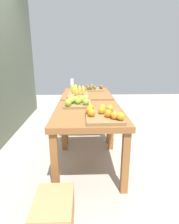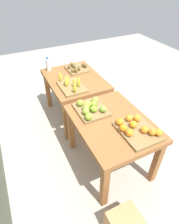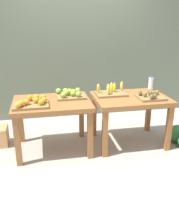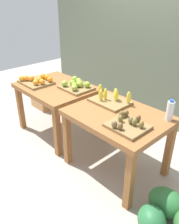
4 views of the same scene
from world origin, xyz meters
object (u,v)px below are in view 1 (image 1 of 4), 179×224
Objects in this scene: orange_bin at (103,114)px; kiwi_bin at (94,89)px; apple_bin at (77,102)px; banana_crate at (78,93)px; watermelon_pile at (96,112)px; display_table_left at (89,120)px; water_bottle at (72,83)px; cardboard_produce_box at (54,214)px; display_table_right at (87,99)px.

kiwi_bin is at bearing 0.09° from orange_bin.
banana_crate reaches higher than apple_bin.
apple_bin reaches higher than watermelon_pile.
banana_crate is (0.87, 0.15, 0.15)m from display_table_left.
water_bottle reaches higher than cardboard_produce_box.
display_table_right is at bearing 0.00° from display_table_left.
display_table_left is at bearing -170.35° from banana_crate.
cardboard_produce_box is at bearing 174.97° from banana_crate.
orange_bin is 0.98m from cardboard_produce_box.
apple_bin is 1.04× the size of cardboard_produce_box.
watermelon_pile is at bearing -2.12° from orange_bin.
water_bottle reaches higher than watermelon_pile.
cardboard_produce_box is (-1.13, 0.16, -0.63)m from apple_bin.
apple_bin is at bearing 28.19° from orange_bin.
display_table_right is 0.30m from kiwi_bin.
apple_bin is 0.94× the size of banana_crate.
orange_bin reaches higher than display_table_left.
orange_bin reaches higher than display_table_right.
kiwi_bin is 0.87m from watermelon_pile.
display_table_left is 0.32m from orange_bin.
kiwi_bin is 2.34m from cardboard_produce_box.
kiwi_bin is at bearing -114.95° from water_bottle.
display_table_right is at bearing 149.53° from kiwi_bin.
banana_crate is 1.85m from cardboard_produce_box.
cardboard_produce_box is at bearing 169.48° from watermelon_pile.
apple_bin reaches higher than display_table_right.
apple_bin is at bearing 27.50° from display_table_left.
apple_bin reaches higher than kiwi_bin.
kiwi_bin reaches higher than cardboard_produce_box.
apple_bin is 1.83m from watermelon_pile.
watermelon_pile is at bearing -8.04° from kiwi_bin.
display_table_right is 4.71× the size of water_bottle.
water_bottle is (0.19, 0.41, 0.07)m from kiwi_bin.
display_table_right is 0.55m from water_bottle.
banana_crate is at bearing 9.65° from display_table_left.
display_table_right is at bearing -8.61° from cardboard_produce_box.
kiwi_bin is (0.23, -0.14, 0.14)m from display_table_right.
banana_crate is at bearing 0.75° from apple_bin.
banana_crate is (1.12, 0.29, 0.00)m from orange_bin.
orange_bin is at bearing -167.02° from water_bottle.
watermelon_pile is 2.86m from cardboard_produce_box.
cardboard_produce_box is at bearing 168.83° from kiwi_bin.
orange_bin reaches higher than kiwi_bin.
orange_bin reaches higher than cardboard_produce_box.
water_bottle is 0.95m from watermelon_pile.
cardboard_produce_box is at bearing 179.40° from water_bottle.
water_bottle is (0.43, 0.27, 0.21)m from display_table_right.
water_bottle is 2.50m from cardboard_produce_box.
display_table_right is 0.33m from banana_crate.
watermelon_pile is at bearing -14.98° from display_table_right.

